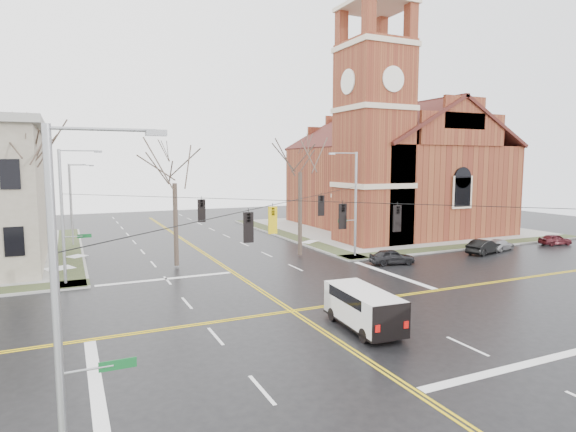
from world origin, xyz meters
name	(u,v)px	position (x,y,z in m)	size (l,w,h in m)	color
ground	(292,311)	(0.00, 0.00, 0.00)	(120.00, 120.00, 0.00)	black
sidewalks	(292,310)	(0.00, 0.00, 0.08)	(80.00, 80.00, 0.17)	gray
road_markings	(292,311)	(0.00, 0.00, 0.01)	(100.00, 100.00, 0.01)	gold
church	(389,161)	(24.76, 24.78, 8.43)	(24.28, 27.48, 27.50)	maroon
signal_pole_ne	(354,201)	(11.32, 11.50, 4.95)	(2.75, 0.22, 9.00)	gray
signal_pole_nw	(65,213)	(-11.32, 11.50, 4.95)	(2.75, 0.22, 9.00)	gray
signal_pole_sw	(65,305)	(-11.32, -11.50, 4.95)	(2.75, 0.22, 9.00)	gray
span_wires	(292,201)	(0.00, 0.00, 6.20)	(23.02, 23.02, 0.03)	black
traffic_signals	(297,216)	(0.00, -0.67, 5.45)	(8.21, 8.26, 1.30)	black
streetlight_north_a	(73,201)	(-10.65, 28.00, 4.47)	(2.30, 0.20, 8.00)	gray
streetlight_north_b	(71,190)	(-10.65, 48.00, 4.47)	(2.30, 0.20, 8.00)	gray
cargo_van	(361,305)	(2.02, -3.88, 1.16)	(2.36, 5.28, 1.96)	white
parked_car_a	(392,257)	(12.69, 7.81, 0.62)	(1.47, 3.65, 1.24)	black
parked_car_b	(484,247)	(23.03, 7.99, 0.66)	(1.40, 4.01, 1.32)	black
parked_car_c	(499,245)	(25.73, 8.65, 0.53)	(1.49, 3.68, 1.07)	gray
parked_car_d	(555,239)	(33.27, 8.47, 0.56)	(1.32, 3.27, 1.11)	#4E161C
tree_nw_far	(28,155)	(-13.48, 14.05, 8.76)	(4.00, 4.00, 12.11)	#382C24
tree_nw_near	(174,178)	(-3.49, 14.04, 7.09)	(4.00, 4.00, 9.77)	#382C24
tree_ne	(300,167)	(7.32, 13.90, 7.90)	(4.00, 4.00, 10.91)	#382C24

